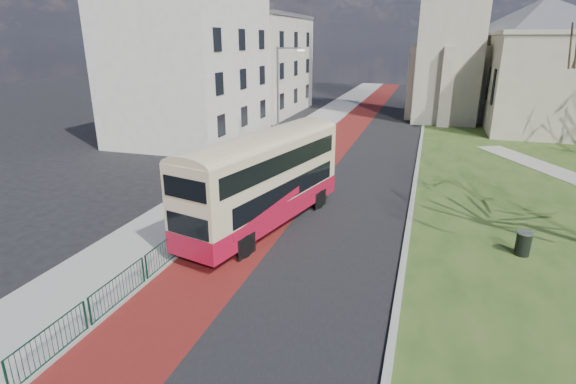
% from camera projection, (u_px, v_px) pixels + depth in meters
% --- Properties ---
extents(ground, '(160.00, 160.00, 0.00)m').
position_uv_depth(ground, '(242.00, 269.00, 17.79)').
color(ground, black).
rests_on(ground, ground).
extents(road_carriageway, '(9.00, 120.00, 0.01)m').
position_uv_depth(road_carriageway, '(358.00, 154.00, 35.44)').
color(road_carriageway, black).
rests_on(road_carriageway, ground).
extents(bus_lane, '(3.40, 120.00, 0.01)m').
position_uv_depth(bus_lane, '(325.00, 152.00, 36.20)').
color(bus_lane, '#591414').
rests_on(bus_lane, ground).
extents(pavement_west, '(4.00, 120.00, 0.12)m').
position_uv_depth(pavement_west, '(280.00, 148.00, 37.25)').
color(pavement_west, gray).
rests_on(pavement_west, ground).
extents(kerb_west, '(0.25, 120.00, 0.13)m').
position_uv_depth(kerb_west, '(303.00, 150.00, 36.69)').
color(kerb_west, '#999993').
rests_on(kerb_west, ground).
extents(kerb_east, '(0.25, 80.00, 0.13)m').
position_uv_depth(kerb_east, '(419.00, 152.00, 35.93)').
color(kerb_east, '#999993').
rests_on(kerb_east, ground).
extents(pedestrian_railing, '(0.07, 24.00, 1.12)m').
position_uv_depth(pedestrian_railing, '(218.00, 212.00, 22.06)').
color(pedestrian_railing, '#0D3924').
rests_on(pedestrian_railing, ground).
extents(street_block_near, '(10.30, 14.30, 13.00)m').
position_uv_depth(street_block_near, '(190.00, 65.00, 39.52)').
color(street_block_near, beige).
rests_on(street_block_near, ground).
extents(street_block_far, '(10.30, 16.30, 11.50)m').
position_uv_depth(street_block_far, '(256.00, 64.00, 54.22)').
color(street_block_far, beige).
rests_on(street_block_far, ground).
extents(streetlamp, '(2.13, 0.18, 8.00)m').
position_uv_depth(streetlamp, '(280.00, 96.00, 33.80)').
color(streetlamp, gray).
rests_on(streetlamp, pavement_west).
extents(bus, '(4.82, 10.76, 4.38)m').
position_uv_depth(bus, '(264.00, 177.00, 21.05)').
color(bus, '#A40F29').
rests_on(bus, ground).
extents(litter_bin, '(0.85, 0.85, 1.04)m').
position_uv_depth(litter_bin, '(523.00, 243.00, 18.68)').
color(litter_bin, black).
rests_on(litter_bin, grass_green).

